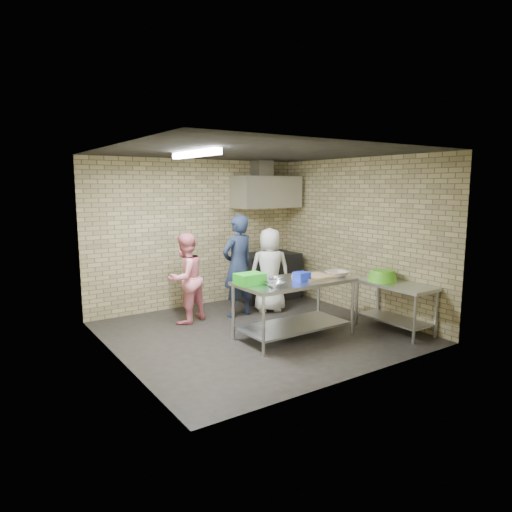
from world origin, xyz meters
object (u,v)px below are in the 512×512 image
at_px(green_crate, 250,279).
at_px(bottle_green, 279,196).
at_px(prep_table, 294,309).
at_px(stove, 268,276).
at_px(blue_tub, 302,276).
at_px(man_navy, 238,266).
at_px(woman_pink, 185,278).
at_px(green_basin, 382,275).
at_px(woman_white, 270,270).
at_px(side_counter, 395,307).

distance_m(green_crate, bottle_green, 3.31).
xyz_separation_m(prep_table, stove, (1.03, 2.12, 0.02)).
bearing_deg(blue_tub, man_navy, 95.35).
relative_size(prep_table, woman_pink, 1.18).
relative_size(blue_tub, green_basin, 0.42).
xyz_separation_m(green_crate, man_navy, (0.61, 1.30, -0.07)).
xyz_separation_m(blue_tub, woman_white, (0.48, 1.46, -0.18)).
height_order(woman_pink, woman_white, woman_white).
height_order(prep_table, woman_white, woman_white).
relative_size(prep_table, man_navy, 0.99).
xyz_separation_m(woman_pink, woman_white, (1.53, -0.21, 0.01)).
height_order(blue_tub, bottle_green, bottle_green).
height_order(side_counter, stove, stove).
height_order(prep_table, bottle_green, bottle_green).
xyz_separation_m(side_counter, woman_white, (-0.95, 1.99, 0.37)).
bearing_deg(woman_white, woman_pink, 15.35).
relative_size(green_crate, bottle_green, 2.56).
distance_m(blue_tub, man_navy, 1.52).
bearing_deg(green_basin, green_crate, 167.03).
xyz_separation_m(side_counter, man_navy, (-1.57, 2.04, 0.50)).
bearing_deg(green_crate, woman_white, 45.21).
bearing_deg(side_counter, blue_tub, 159.74).
relative_size(side_counter, woman_white, 0.81).
bearing_deg(blue_tub, bottle_green, 59.91).
bearing_deg(woman_pink, bottle_green, 176.15).
bearing_deg(green_crate, woman_pink, 101.71).
xyz_separation_m(blue_tub, woman_pink, (-1.05, 1.67, -0.19)).
bearing_deg(side_counter, stove, 99.29).
relative_size(green_crate, woman_white, 0.26).
bearing_deg(bottle_green, side_counter, -90.00).
bearing_deg(bottle_green, green_basin, -90.42).
distance_m(green_crate, woman_pink, 1.49).
xyz_separation_m(stove, woman_pink, (-2.03, -0.55, 0.29)).
bearing_deg(man_navy, bottle_green, -158.44).
xyz_separation_m(bottle_green, man_navy, (-1.57, -0.95, -1.14)).
relative_size(stove, green_basin, 2.61).
xyz_separation_m(side_counter, green_basin, (-0.02, 0.25, 0.46)).
height_order(prep_table, green_basin, green_basin).
distance_m(stove, green_crate, 2.69).
relative_size(green_basin, bottle_green, 3.07).
bearing_deg(green_crate, stove, 49.23).
xyz_separation_m(green_crate, woman_pink, (-0.30, 1.45, -0.21)).
distance_m(stove, bottle_green, 1.65).
bearing_deg(blue_tub, prep_table, 116.57).
distance_m(green_crate, green_basin, 2.22).
distance_m(prep_table, side_counter, 1.61).
height_order(green_crate, woman_white, woman_white).
bearing_deg(green_basin, woman_pink, 141.63).
xyz_separation_m(prep_table, bottle_green, (1.48, 2.36, 1.58)).
bearing_deg(green_basin, side_counter, -85.43).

